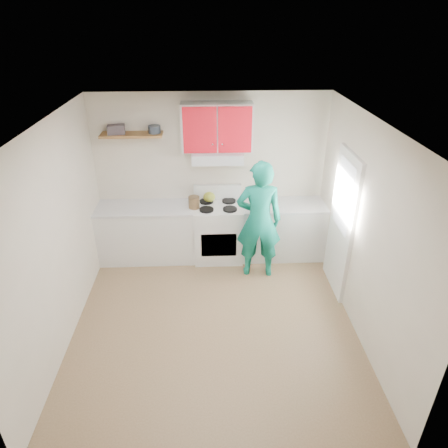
{
  "coord_description": "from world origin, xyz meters",
  "views": [
    {
      "loc": [
        -0.05,
        -4.06,
        3.63
      ],
      "look_at": [
        0.15,
        0.55,
        1.15
      ],
      "focal_mm": 32.02,
      "sensor_mm": 36.0,
      "label": 1
    }
  ],
  "objects_px": {
    "stove": "(218,232)",
    "crock": "(194,203)",
    "person": "(259,221)",
    "kettle": "(209,197)",
    "tin": "(154,129)"
  },
  "relations": [
    {
      "from": "kettle",
      "to": "crock",
      "type": "bearing_deg",
      "value": -120.85
    },
    {
      "from": "tin",
      "to": "crock",
      "type": "distance_m",
      "value": 1.24
    },
    {
      "from": "stove",
      "to": "tin",
      "type": "distance_m",
      "value": 1.88
    },
    {
      "from": "stove",
      "to": "person",
      "type": "height_order",
      "value": "person"
    },
    {
      "from": "stove",
      "to": "crock",
      "type": "xyz_separation_m",
      "value": [
        -0.37,
        -0.04,
        0.54
      ]
    },
    {
      "from": "tin",
      "to": "person",
      "type": "bearing_deg",
      "value": -24.65
    },
    {
      "from": "stove",
      "to": "crock",
      "type": "distance_m",
      "value": 0.66
    },
    {
      "from": "stove",
      "to": "kettle",
      "type": "relative_size",
      "value": 4.82
    },
    {
      "from": "tin",
      "to": "kettle",
      "type": "bearing_deg",
      "value": -1.07
    },
    {
      "from": "stove",
      "to": "tin",
      "type": "bearing_deg",
      "value": 168.76
    },
    {
      "from": "stove",
      "to": "kettle",
      "type": "height_order",
      "value": "kettle"
    },
    {
      "from": "stove",
      "to": "person",
      "type": "relative_size",
      "value": 0.5
    },
    {
      "from": "crock",
      "to": "person",
      "type": "height_order",
      "value": "person"
    },
    {
      "from": "person",
      "to": "stove",
      "type": "bearing_deg",
      "value": -37.41
    },
    {
      "from": "tin",
      "to": "kettle",
      "type": "xyz_separation_m",
      "value": [
        0.78,
        -0.01,
        -1.09
      ]
    }
  ]
}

